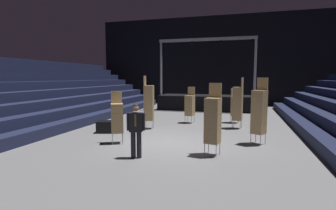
# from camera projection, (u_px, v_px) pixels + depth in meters

# --- Properties ---
(ground_plane) EXTENTS (22.00, 30.00, 0.10)m
(ground_plane) POSITION_uv_depth(u_px,v_px,m) (171.00, 144.00, 10.02)
(ground_plane) COLOR slate
(arena_end_wall) EXTENTS (22.00, 0.30, 8.00)m
(arena_end_wall) POSITION_uv_depth(u_px,v_px,m) (214.00, 61.00, 23.93)
(arena_end_wall) COLOR black
(arena_end_wall) RESTS_ON ground_plane
(bleacher_bank_left) EXTENTS (6.00, 24.00, 3.60)m
(bleacher_bank_left) POSITION_uv_depth(u_px,v_px,m) (21.00, 91.00, 12.98)
(bleacher_bank_left) COLOR #191E38
(bleacher_bank_left) RESTS_ON ground_plane
(stage_riser) EXTENTS (7.23, 2.60, 5.25)m
(stage_riser) POSITION_uv_depth(u_px,v_px,m) (207.00, 101.00, 19.96)
(stage_riser) COLOR black
(stage_riser) RESTS_ON ground_plane
(man_with_tie) EXTENTS (0.57, 0.33, 1.69)m
(man_with_tie) POSITION_uv_depth(u_px,v_px,m) (136.00, 128.00, 7.98)
(man_with_tie) COLOR black
(man_with_tie) RESTS_ON ground_plane
(chair_stack_front_left) EXTENTS (0.60, 0.60, 1.96)m
(chair_stack_front_left) POSITION_uv_depth(u_px,v_px,m) (117.00, 117.00, 9.79)
(chair_stack_front_left) COLOR #B2B5BA
(chair_stack_front_left) RESTS_ON ground_plane
(chair_stack_front_right) EXTENTS (0.50, 0.50, 2.48)m
(chair_stack_front_right) POSITION_uv_depth(u_px,v_px,m) (238.00, 103.00, 12.61)
(chair_stack_front_right) COLOR #B2B5BA
(chair_stack_front_right) RESTS_ON ground_plane
(chair_stack_mid_left) EXTENTS (0.51, 0.51, 2.56)m
(chair_stack_mid_left) POSITION_uv_depth(u_px,v_px,m) (149.00, 102.00, 12.57)
(chair_stack_mid_left) COLOR #B2B5BA
(chair_stack_mid_left) RESTS_ON ground_plane
(chair_stack_mid_right) EXTENTS (0.52, 0.52, 1.96)m
(chair_stack_mid_right) POSITION_uv_depth(u_px,v_px,m) (190.00, 105.00, 14.18)
(chair_stack_mid_right) COLOR #B2B5BA
(chair_stack_mid_right) RESTS_ON ground_plane
(chair_stack_mid_centre) EXTENTS (0.52, 0.52, 2.31)m
(chair_stack_mid_centre) POSITION_uv_depth(u_px,v_px,m) (213.00, 120.00, 8.24)
(chair_stack_mid_centre) COLOR #B2B5BA
(chair_stack_mid_centre) RESTS_ON ground_plane
(chair_stack_rear_left) EXTENTS (0.48, 0.48, 1.88)m
(chair_stack_rear_left) POSITION_uv_depth(u_px,v_px,m) (235.00, 106.00, 14.20)
(chair_stack_rear_left) COLOR #B2B5BA
(chair_stack_rear_left) RESTS_ON ground_plane
(chair_stack_rear_right) EXTENTS (0.60, 0.60, 2.48)m
(chair_stack_rear_right) POSITION_uv_depth(u_px,v_px,m) (259.00, 111.00, 9.60)
(chair_stack_rear_right) COLOR #B2B5BA
(chair_stack_rear_right) RESTS_ON ground_plane
(equipment_road_case) EXTENTS (1.03, 0.82, 0.52)m
(equipment_road_case) POSITION_uv_depth(u_px,v_px,m) (107.00, 127.00, 11.79)
(equipment_road_case) COLOR black
(equipment_road_case) RESTS_ON ground_plane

